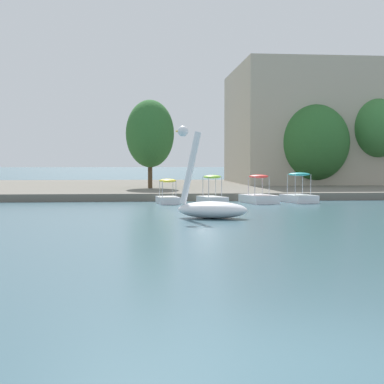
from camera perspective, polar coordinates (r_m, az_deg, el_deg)
name	(u,v)px	position (r m, az deg, el deg)	size (l,w,h in m)	color
ground_plane	(308,364)	(6.54, 11.81, -16.82)	(530.64, 530.64, 0.00)	#385966
shore_bank_far	(167,187)	(44.82, -2.55, 0.47)	(148.96, 25.96, 0.44)	#6B665B
swan_boat	(210,204)	(22.11, 1.84, -1.26)	(3.03, 2.02, 3.67)	white
pedal_boat_teal	(299,194)	(31.69, 10.86, -0.20)	(1.83, 2.38, 1.66)	white
pedal_boat_red	(259,196)	(30.84, 6.82, -0.38)	(1.92, 2.56, 1.56)	white
pedal_boat_lime	(212,195)	(30.68, 2.08, -0.30)	(1.63, 2.21, 1.53)	white
pedal_boat_yellow	(168,196)	(30.16, -2.50, -0.39)	(1.30, 1.88, 1.34)	white
tree_broadleaf_left	(376,129)	(46.06, 18.32, 6.17)	(5.42, 5.51, 6.75)	#4C3823
tree_sapling_by_fence	(150,134)	(39.04, -4.31, 5.95)	(3.38, 3.75, 6.12)	#4C3823
tree_willow_overhanging	(313,143)	(44.58, 12.28, 4.94)	(7.60, 7.56, 6.33)	brown
apartment_block	(349,126)	(51.90, 15.72, 6.47)	(20.40, 13.14, 9.98)	#B2A893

